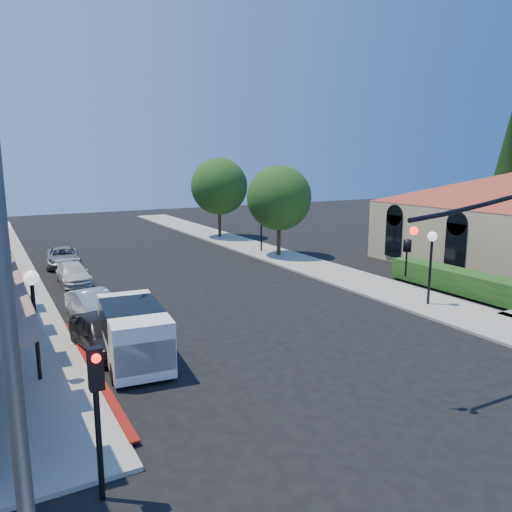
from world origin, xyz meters
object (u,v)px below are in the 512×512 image
street_tree_a (279,198)px  lamppost_right_far (261,216)px  secondary_signal (97,396)px  parked_car_b (94,307)px  street_tree_b (219,186)px  lamppost_left_near (33,298)px  lamppost_left_far (7,236)px  lamppost_right_near (431,249)px  parked_car_c (73,273)px  cobra_streetlight (40,299)px  conifer_far (508,166)px  parked_car_a (102,333)px  parked_car_d (63,257)px  white_van (134,331)px

street_tree_a → lamppost_right_far: street_tree_a is taller
secondary_signal → parked_car_b: bearing=79.5°
lamppost_right_far → parked_car_b: bearing=-143.3°
street_tree_b → lamppost_left_near: bearing=-125.8°
street_tree_b → lamppost_left_far: street_tree_b is taller
lamppost_right_near → parked_car_c: lamppost_right_near is taller
cobra_streetlight → lamppost_right_near: (17.65, 10.00, -2.53)m
conifer_far → parked_car_a: 35.63m
conifer_far → lamppost_right_far: bearing=162.9°
conifer_far → parked_car_d: size_ratio=2.54×
parked_car_a → lamppost_right_far: bearing=36.7°
lamppost_left_far → parked_car_a: bearing=-79.3°
secondary_signal → white_van: 7.30m
street_tree_a → secondary_signal: street_tree_a is taller
street_tree_a → lamppost_left_far: bearing=180.0°
secondary_signal → parked_car_d: 24.81m
white_van → parked_car_d: white_van is taller
cobra_streetlight → lamppost_left_near: cobra_streetlight is taller
lamppost_right_far → street_tree_a: bearing=-81.5°
lamppost_right_far → parked_car_a: (-14.70, -14.23, -2.07)m
street_tree_a → parked_car_a: bearing=-140.8°
street_tree_b → lamppost_right_near: 24.07m
parked_car_c → parked_car_d: 5.11m
street_tree_a → cobra_streetlight: cobra_streetlight is taller
lamppost_right_far → white_van: size_ratio=0.78×
cobra_streetlight → parked_car_a: cobra_streetlight is taller
street_tree_b → white_van: 28.00m
secondary_signal → conifer_far: bearing=24.7°
parked_car_a → parked_car_d: (0.96, 16.23, -0.07)m
lamppost_left_near → parked_car_c: bearing=76.5°
conifer_far → parked_car_b: size_ratio=2.78×
conifer_far → cobra_streetlight: (-37.15, -20.00, -1.09)m
lamppost_right_near → lamppost_right_far: 16.00m
lamppost_left_far → parked_car_b: 9.30m
white_van → parked_car_c: 12.75m
street_tree_a → parked_car_c: bearing=-175.5°
lamppost_left_near → parked_car_a: size_ratio=0.91×
secondary_signal → parked_car_c: 19.73m
parked_car_d → parked_car_b: bearing=-85.5°
street_tree_b → parked_car_d: bearing=-156.9°
parked_car_c → conifer_far: bearing=-4.9°
lamppost_left_near → secondary_signal: bearing=-85.7°
lamppost_left_far → parked_car_c: (3.09, -1.11, -2.18)m
white_van → lamppost_left_near: bearing=-177.2°
lamppost_right_far → white_van: 21.19m
street_tree_b → secondary_signal: 34.97m
lamppost_right_far → lamppost_left_far: bearing=-173.3°
lamppost_right_far → parked_car_d: size_ratio=0.83×
white_van → conifer_far: bearing=16.4°
parked_car_c → parked_car_d: size_ratio=0.88×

